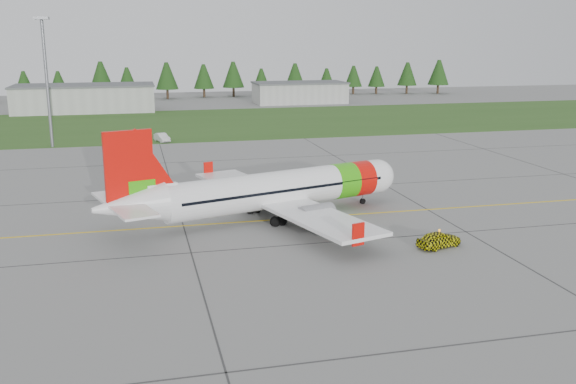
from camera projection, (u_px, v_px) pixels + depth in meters
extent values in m
plane|color=gray|center=(363.00, 240.00, 56.34)|extent=(320.00, 320.00, 0.00)
cylinder|color=white|center=(281.00, 189.00, 62.86)|extent=(23.84, 10.32, 3.57)
sphere|color=white|center=(377.00, 176.00, 68.73)|extent=(3.57, 3.57, 3.57)
cone|color=white|center=(129.00, 206.00, 55.34)|extent=(7.17, 5.28, 3.57)
cube|color=black|center=(379.00, 173.00, 68.79)|extent=(2.09, 2.70, 0.51)
cylinder|color=#38B50D|center=(342.00, 181.00, 66.47)|extent=(3.34, 4.19, 3.65)
cylinder|color=red|center=(359.00, 178.00, 67.55)|extent=(2.99, 4.08, 3.65)
cube|color=white|center=(277.00, 199.00, 62.87)|extent=(13.31, 29.52, 0.33)
cube|color=red|center=(208.00, 170.00, 74.51)|extent=(1.10, 0.48, 1.83)
cube|color=red|center=(358.00, 234.00, 50.10)|extent=(1.10, 0.48, 1.83)
cylinder|color=gray|center=(265.00, 192.00, 67.89)|extent=(3.71, 2.80, 1.92)
cylinder|color=gray|center=(316.00, 214.00, 59.45)|extent=(3.71, 2.80, 1.92)
cube|color=red|center=(129.00, 171.00, 54.71)|extent=(4.13, 1.54, 6.96)
cube|color=#38B50D|center=(142.00, 192.00, 55.68)|extent=(2.39, 1.06, 2.20)
cube|color=white|center=(124.00, 204.00, 55.06)|extent=(5.86, 10.93, 0.20)
cylinder|color=slate|center=(363.00, 198.00, 68.34)|extent=(0.16, 0.16, 1.28)
cylinder|color=black|center=(363.00, 201.00, 68.42)|extent=(0.67, 0.43, 0.62)
cylinder|color=slate|center=(256.00, 204.00, 64.80)|extent=(0.20, 0.20, 1.74)
cylinder|color=black|center=(253.00, 209.00, 64.71)|extent=(1.03, 0.67, 0.95)
cylinder|color=slate|center=(282.00, 216.00, 60.50)|extent=(0.20, 0.20, 1.74)
cylinder|color=black|center=(278.00, 221.00, 60.41)|extent=(1.03, 0.67, 0.95)
imported|color=yellow|center=(440.00, 224.00, 53.87)|extent=(1.84, 2.00, 4.10)
imported|color=silver|center=(162.00, 129.00, 108.58)|extent=(1.90, 1.85, 4.42)
cube|color=#30561E|center=(227.00, 122.00, 133.79)|extent=(320.00, 50.00, 0.03)
cube|color=gold|center=(335.00, 216.00, 63.89)|extent=(120.00, 0.25, 0.02)
cube|color=#A8A8A3|center=(85.00, 99.00, 152.68)|extent=(32.00, 14.00, 6.00)
cube|color=#A8A8A3|center=(299.00, 93.00, 172.91)|extent=(24.00, 12.00, 5.20)
cylinder|color=slate|center=(47.00, 85.00, 101.45)|extent=(0.50, 0.50, 20.00)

